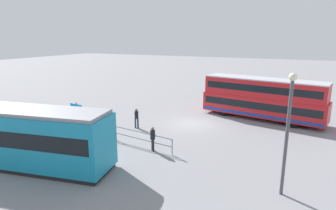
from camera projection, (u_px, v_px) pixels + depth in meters
The scene contains 7 objects.
ground_plane at pixel (193, 123), 24.92m from camera, with size 160.00×160.00×0.00m, color gray.
double_decker_bus at pixel (262, 98), 25.83m from camera, with size 11.13×4.42×3.74m.
pedestrian_near_railing at pixel (137, 117), 23.41m from camera, with size 0.38×0.38×1.66m.
pedestrian_crossing at pixel (153, 137), 18.71m from camera, with size 0.45×0.45×1.65m.
pedestrian_railing at pixel (116, 130), 20.73m from camera, with size 9.79×1.53×1.08m.
info_sign at pixel (77, 112), 21.99m from camera, with size 1.26×0.21×2.45m.
street_lamp at pixel (288, 125), 12.92m from camera, with size 0.36×0.36×5.87m.
Camera 1 is at (-8.09, 22.54, 7.41)m, focal length 30.42 mm.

